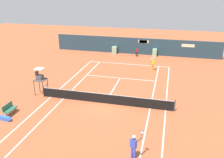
# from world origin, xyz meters

# --- Properties ---
(ground_plane) EXTENTS (80.00, 80.00, 0.01)m
(ground_plane) POSITION_xyz_m (-0.00, 0.58, 0.00)
(ground_plane) COLOR #B25633
(tennis_net) EXTENTS (12.10, 0.10, 1.07)m
(tennis_net) POSITION_xyz_m (0.00, 0.00, 0.51)
(tennis_net) COLOR #4C4C51
(tennis_net) RESTS_ON ground_plane
(sponsor_back_wall) EXTENTS (25.00, 1.02, 2.47)m
(sponsor_back_wall) POSITION_xyz_m (0.00, 16.97, 1.19)
(sponsor_back_wall) COLOR #233D4C
(sponsor_back_wall) RESTS_ON ground_plane
(umpire_chair) EXTENTS (1.00, 1.00, 2.62)m
(umpire_chair) POSITION_xyz_m (-6.44, 0.38, 1.67)
(umpire_chair) COLOR #47474C
(umpire_chair) RESTS_ON ground_plane
(player_bench) EXTENTS (0.54, 1.24, 0.88)m
(player_bench) POSITION_xyz_m (-7.04, -3.67, 0.51)
(player_bench) COLOR #38383D
(player_bench) RESTS_ON ground_plane
(equipment_bag) EXTENTS (1.11, 0.41, 0.32)m
(equipment_bag) POSITION_xyz_m (-6.71, -4.65, 0.16)
(equipment_bag) COLOR blue
(equipment_bag) RESTS_ON ground_plane
(player_on_baseline) EXTENTS (0.63, 0.67, 1.82)m
(player_on_baseline) POSITION_xyz_m (3.33, 9.93, 0.96)
(player_on_baseline) COLOR yellow
(player_on_baseline) RESTS_ON ground_plane
(player_near_side) EXTENTS (0.82, 0.63, 1.82)m
(player_near_side) POSITION_xyz_m (3.62, -6.56, 0.96)
(player_near_side) COLOR blue
(player_near_side) RESTS_ON ground_plane
(ball_kid_right_post) EXTENTS (0.42, 0.18, 1.26)m
(ball_kid_right_post) POSITION_xyz_m (0.49, 15.70, 0.73)
(ball_kid_right_post) COLOR black
(ball_kid_right_post) RESTS_ON ground_plane
(tennis_ball_near_service_line) EXTENTS (0.07, 0.07, 0.07)m
(tennis_ball_near_service_line) POSITION_xyz_m (0.53, 4.55, 0.03)
(tennis_ball_near_service_line) COLOR #CCE033
(tennis_ball_near_service_line) RESTS_ON ground_plane
(tennis_ball_by_sideline) EXTENTS (0.07, 0.07, 0.07)m
(tennis_ball_by_sideline) POSITION_xyz_m (2.81, 4.16, 0.03)
(tennis_ball_by_sideline) COLOR #CCE033
(tennis_ball_by_sideline) RESTS_ON ground_plane
(tennis_ball_mid_court) EXTENTS (0.07, 0.07, 0.07)m
(tennis_ball_mid_court) POSITION_xyz_m (4.20, 3.73, 0.03)
(tennis_ball_mid_court) COLOR #CCE033
(tennis_ball_mid_court) RESTS_ON ground_plane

